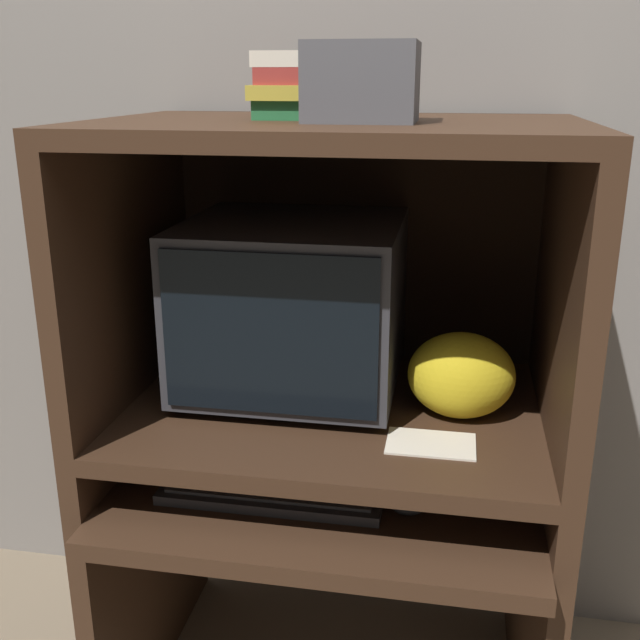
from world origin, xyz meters
The scene contains 11 objects.
wall_back centered at (0.00, 0.71, 1.30)m, with size 6.00×0.06×2.60m.
desk_base centered at (0.00, 0.28, 0.39)m, with size 0.93×0.71×0.61m.
desk_monitor_shelf centered at (0.00, 0.32, 0.71)m, with size 0.93×0.65×0.13m.
hutch_upper centered at (0.00, 0.36, 1.13)m, with size 0.93×0.65×0.58m.
crt_monitor centered at (-0.10, 0.40, 0.93)m, with size 0.45×0.44×0.37m.
keyboard centered at (-0.10, 0.16, 0.62)m, with size 0.44×0.16×0.03m.
mouse centered at (0.17, 0.15, 0.62)m, with size 0.06×0.04×0.03m.
snack_bag centered at (0.26, 0.32, 0.83)m, with size 0.21×0.16×0.18m.
book_stack centered at (-0.06, 0.35, 1.38)m, with size 0.20×0.17×0.12m.
paper_card centered at (0.21, 0.18, 0.74)m, with size 0.17×0.11×0.00m.
storage_box centered at (0.06, 0.27, 1.39)m, with size 0.19×0.17×0.14m.
Camera 1 is at (0.23, -1.10, 1.40)m, focal length 42.00 mm.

